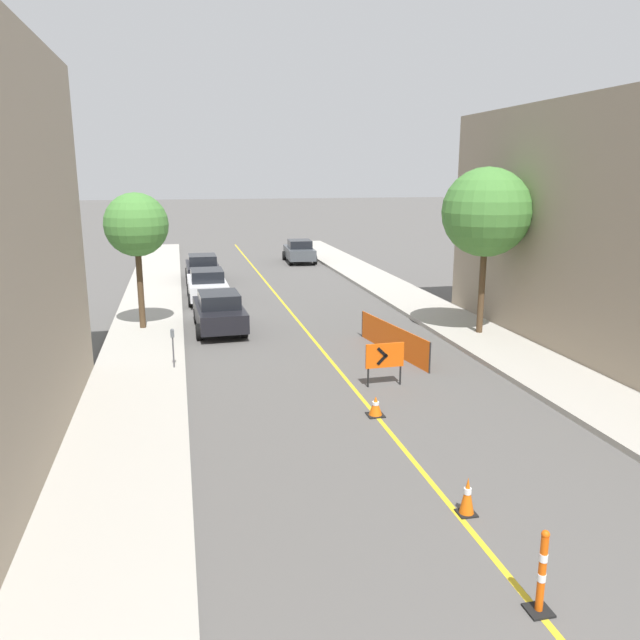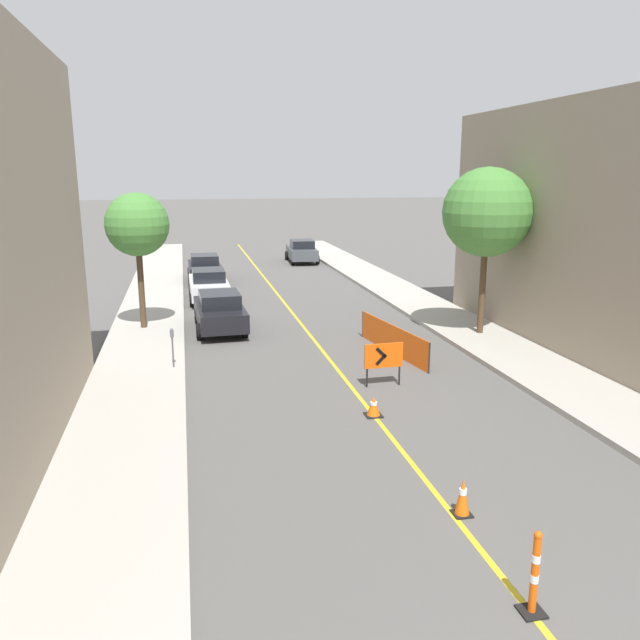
% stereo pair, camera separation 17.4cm
% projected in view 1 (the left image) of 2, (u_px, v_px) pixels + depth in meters
% --- Properties ---
extents(lane_stripe, '(0.12, 53.62, 0.01)m').
position_uv_depth(lane_stripe, '(287.00, 307.00, 29.34)').
color(lane_stripe, gold).
rests_on(lane_stripe, ground_plane).
extents(sidewalk_left, '(2.86, 53.62, 0.17)m').
position_uv_depth(sidewalk_left, '(150.00, 312.00, 27.98)').
color(sidewalk_left, '#ADA89E').
rests_on(sidewalk_left, ground_plane).
extents(sidewalk_right, '(2.86, 53.62, 0.17)m').
position_uv_depth(sidewalk_right, '(412.00, 300.00, 30.66)').
color(sidewalk_right, '#ADA89E').
rests_on(sidewalk_right, ground_plane).
extents(traffic_cone_second, '(0.35, 0.35, 0.74)m').
position_uv_depth(traffic_cone_second, '(467.00, 496.00, 11.54)').
color(traffic_cone_second, black).
rests_on(traffic_cone_second, ground_plane).
extents(traffic_cone_third, '(0.44, 0.44, 0.53)m').
position_uv_depth(traffic_cone_third, '(376.00, 406.00, 16.26)').
color(traffic_cone_third, black).
rests_on(traffic_cone_third, ground_plane).
extents(delineator_post_front, '(0.36, 0.36, 1.32)m').
position_uv_depth(delineator_post_front, '(542.00, 577.00, 8.90)').
color(delineator_post_front, black).
rests_on(delineator_post_front, ground_plane).
extents(arrow_barricade_primary, '(1.18, 0.11, 1.31)m').
position_uv_depth(arrow_barricade_primary, '(385.00, 357.00, 18.39)').
color(arrow_barricade_primary, '#EF560C').
rests_on(arrow_barricade_primary, ground_plane).
extents(safety_mesh_fence, '(0.83, 4.86, 1.02)m').
position_uv_depth(safety_mesh_fence, '(393.00, 339.00, 21.81)').
color(safety_mesh_fence, '#EF560C').
rests_on(safety_mesh_fence, ground_plane).
extents(parked_car_curb_near, '(1.97, 4.37, 1.59)m').
position_uv_depth(parked_car_curb_near, '(219.00, 311.00, 24.86)').
color(parked_car_curb_near, black).
rests_on(parked_car_curb_near, ground_plane).
extents(parked_car_curb_mid, '(1.94, 4.32, 1.59)m').
position_uv_depth(parked_car_curb_mid, '(207.00, 285.00, 30.66)').
color(parked_car_curb_mid, silver).
rests_on(parked_car_curb_mid, ground_plane).
extents(parked_car_curb_far, '(1.94, 4.32, 1.59)m').
position_uv_depth(parked_car_curb_far, '(203.00, 268.00, 36.03)').
color(parked_car_curb_far, black).
rests_on(parked_car_curb_far, ground_plane).
extents(parked_car_opposite_side, '(2.05, 4.40, 1.59)m').
position_uv_depth(parked_car_opposite_side, '(299.00, 251.00, 43.86)').
color(parked_car_opposite_side, '#474C51').
rests_on(parked_car_opposite_side, ground_plane).
extents(parking_meter_near_curb, '(0.12, 0.11, 1.27)m').
position_uv_depth(parking_meter_near_curb, '(173.00, 340.00, 19.60)').
color(parking_meter_near_curb, '#4C4C51').
rests_on(parking_meter_near_curb, sidewalk_left).
extents(street_tree_left_near, '(2.45, 2.45, 5.30)m').
position_uv_depth(street_tree_left_near, '(136.00, 225.00, 23.95)').
color(street_tree_left_near, '#4C3823').
rests_on(street_tree_left_near, sidewalk_left).
extents(street_tree_right_near, '(3.31, 3.31, 6.25)m').
position_uv_depth(street_tree_right_near, '(486.00, 213.00, 23.10)').
color(street_tree_right_near, '#4C3823').
rests_on(street_tree_right_near, sidewalk_right).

